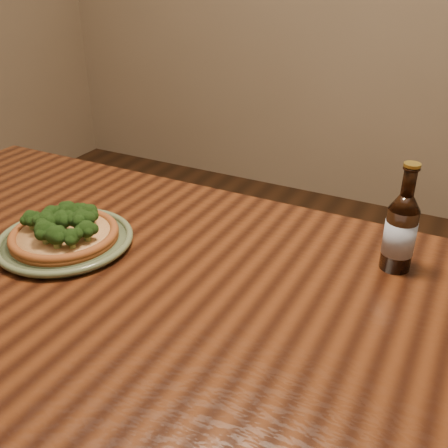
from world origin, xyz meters
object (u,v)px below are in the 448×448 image
at_px(table, 149,335).
at_px(plate, 65,240).
at_px(pizza, 64,231).
at_px(beer_bottle, 400,231).

height_order(table, plate, plate).
relative_size(table, plate, 5.89).
distance_m(plate, pizza, 0.02).
bearing_deg(beer_bottle, pizza, -143.74).
distance_m(pizza, beer_bottle, 0.65).
height_order(pizza, beer_bottle, beer_bottle).
bearing_deg(plate, table, -15.04).
distance_m(table, pizza, 0.28).
distance_m(plate, beer_bottle, 0.65).
xyz_separation_m(table, pizza, (-0.24, 0.06, 0.12)).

